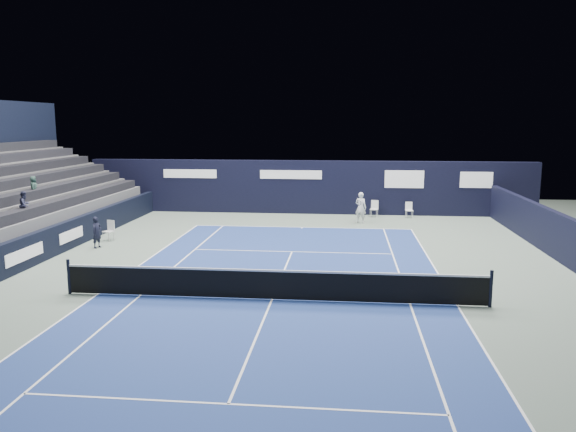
% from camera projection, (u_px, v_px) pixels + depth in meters
% --- Properties ---
extents(ground, '(48.00, 48.00, 0.00)m').
position_uv_depth(ground, '(280.00, 281.00, 18.93)').
color(ground, '#556559').
rests_on(ground, ground).
extents(court_surface, '(10.97, 23.77, 0.01)m').
position_uv_depth(court_surface, '(272.00, 300.00, 16.96)').
color(court_surface, navy).
rests_on(court_surface, ground).
extents(enclosure_wall_right, '(0.30, 22.00, 1.80)m').
position_uv_depth(enclosure_wall_right, '(561.00, 238.00, 21.65)').
color(enclosure_wall_right, black).
rests_on(enclosure_wall_right, ground).
extents(folding_chair_back_a, '(0.50, 0.53, 0.94)m').
position_uv_depth(folding_chair_back_a, '(375.00, 206.00, 31.83)').
color(folding_chair_back_a, silver).
rests_on(folding_chair_back_a, ground).
extents(folding_chair_back_b, '(0.42, 0.41, 0.88)m').
position_uv_depth(folding_chair_back_b, '(409.00, 209.00, 31.54)').
color(folding_chair_back_b, white).
rests_on(folding_chair_back_b, ground).
extents(line_judge_chair, '(0.51, 0.50, 0.93)m').
position_uv_depth(line_judge_chair, '(110.00, 229.00, 25.41)').
color(line_judge_chair, silver).
rests_on(line_judge_chair, ground).
extents(line_judge, '(0.47, 0.57, 1.34)m').
position_uv_depth(line_judge, '(97.00, 232.00, 23.90)').
color(line_judge, black).
rests_on(line_judge, ground).
extents(court_markings, '(11.03, 23.83, 0.00)m').
position_uv_depth(court_markings, '(272.00, 300.00, 16.96)').
color(court_markings, white).
rests_on(court_markings, court_surface).
extents(tennis_net, '(12.90, 0.10, 1.10)m').
position_uv_depth(tennis_net, '(272.00, 284.00, 16.88)').
color(tennis_net, black).
rests_on(tennis_net, ground).
extents(back_sponsor_wall, '(26.00, 0.63, 3.10)m').
position_uv_depth(back_sponsor_wall, '(308.00, 187.00, 32.89)').
color(back_sponsor_wall, black).
rests_on(back_sponsor_wall, ground).
extents(side_barrier_left, '(0.33, 22.00, 1.20)m').
position_uv_depth(side_barrier_left, '(67.00, 235.00, 23.68)').
color(side_barrier_left, black).
rests_on(side_barrier_left, ground).
extents(tennis_player, '(0.70, 0.90, 1.66)m').
position_uv_depth(tennis_player, '(361.00, 208.00, 29.78)').
color(tennis_player, silver).
rests_on(tennis_player, ground).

